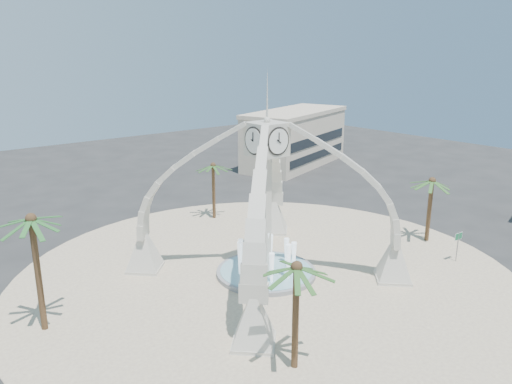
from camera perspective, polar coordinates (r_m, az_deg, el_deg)
ground at (r=40.76m, az=1.16°, el=-9.42°), size 140.00×140.00×0.00m
plaza at (r=40.75m, az=1.16°, el=-9.39°), size 40.00×40.00×0.06m
clock_tower at (r=38.45m, az=1.22°, el=-0.64°), size 17.94×17.94×16.30m
fountain at (r=40.64m, az=1.17°, el=-9.06°), size 8.00×8.00×3.62m
building_ne at (r=78.89m, az=4.50°, el=6.20°), size 21.87×14.17×8.60m
palm_east at (r=48.65m, az=19.49°, el=1.13°), size 4.70×4.70×6.68m
palm_west at (r=33.26m, az=-24.31°, el=-3.03°), size 4.76×4.76×8.37m
palm_north at (r=52.55m, az=-4.93°, el=2.96°), size 4.74×4.74×6.54m
palm_south at (r=27.16m, az=4.67°, el=-8.72°), size 5.33×5.33×6.98m
street_sign at (r=45.67m, az=22.10°, el=-5.12°), size 1.02×0.12×2.76m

